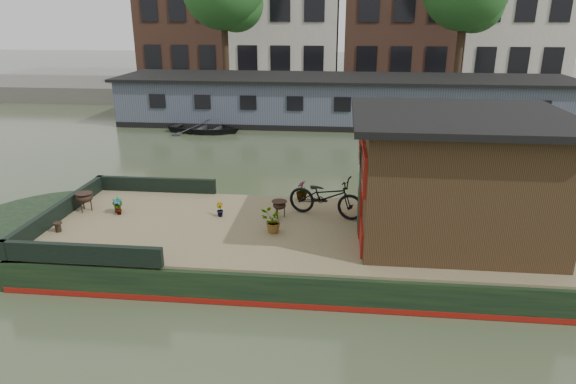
# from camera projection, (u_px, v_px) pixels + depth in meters

# --- Properties ---
(ground) EXTENTS (120.00, 120.00, 0.00)m
(ground) POSITION_uv_depth(u_px,v_px,m) (337.00, 259.00, 10.62)
(ground) COLOR #353E27
(ground) RESTS_ON ground
(houseboat_hull) EXTENTS (14.01, 4.02, 0.60)m
(houseboat_hull) POSITION_uv_depth(u_px,v_px,m) (273.00, 244.00, 10.66)
(houseboat_hull) COLOR black
(houseboat_hull) RESTS_ON ground
(houseboat_deck) EXTENTS (11.80, 3.80, 0.05)m
(houseboat_deck) POSITION_uv_depth(u_px,v_px,m) (338.00, 231.00, 10.41)
(houseboat_deck) COLOR olive
(houseboat_deck) RESTS_ON houseboat_hull
(bow_bulwark) EXTENTS (3.00, 4.00, 0.35)m
(bow_bulwark) POSITION_uv_depth(u_px,v_px,m) (98.00, 212.00, 10.85)
(bow_bulwark) COLOR black
(bow_bulwark) RESTS_ON houseboat_deck
(cabin) EXTENTS (4.00, 3.50, 2.42)m
(cabin) POSITION_uv_depth(u_px,v_px,m) (455.00, 176.00, 9.78)
(cabin) COLOR black
(cabin) RESTS_ON houseboat_deck
(bicycle) EXTENTS (1.78, 1.07, 0.88)m
(bicycle) POSITION_uv_depth(u_px,v_px,m) (326.00, 196.00, 10.99)
(bicycle) COLOR black
(bicycle) RESTS_ON houseboat_deck
(potted_plant_a) EXTENTS (0.25, 0.21, 0.41)m
(potted_plant_a) POSITION_uv_depth(u_px,v_px,m) (118.00, 206.00, 11.13)
(potted_plant_a) COLOR #A23D2E
(potted_plant_a) RESTS_ON houseboat_deck
(potted_plant_b) EXTENTS (0.22, 0.22, 0.31)m
(potted_plant_b) POSITION_uv_depth(u_px,v_px,m) (220.00, 209.00, 11.06)
(potted_plant_b) COLOR maroon
(potted_plant_b) RESTS_ON houseboat_deck
(potted_plant_c) EXTENTS (0.56, 0.55, 0.48)m
(potted_plant_c) POSITION_uv_depth(u_px,v_px,m) (273.00, 222.00, 10.20)
(potted_plant_c) COLOR #9D642D
(potted_plant_c) RESTS_ON houseboat_deck
(potted_plant_d) EXTENTS (0.31, 0.31, 0.47)m
(potted_plant_d) POSITION_uv_depth(u_px,v_px,m) (302.00, 190.00, 12.01)
(potted_plant_d) COLOR #995829
(potted_plant_d) RESTS_ON houseboat_deck
(brazier_front) EXTENTS (0.35, 0.35, 0.37)m
(brazier_front) POSITION_uv_depth(u_px,v_px,m) (279.00, 209.00, 11.00)
(brazier_front) COLOR black
(brazier_front) RESTS_ON houseboat_deck
(brazier_rear) EXTENTS (0.51, 0.51, 0.42)m
(brazier_rear) POSITION_uv_depth(u_px,v_px,m) (85.00, 202.00, 11.35)
(brazier_rear) COLOR black
(brazier_rear) RESTS_ON houseboat_deck
(bollard_port) EXTENTS (0.20, 0.20, 0.23)m
(bollard_port) POSITION_uv_depth(u_px,v_px,m) (118.00, 207.00, 11.31)
(bollard_port) COLOR black
(bollard_port) RESTS_ON houseboat_deck
(bollard_stbd) EXTENTS (0.17, 0.17, 0.20)m
(bollard_stbd) POSITION_uv_depth(u_px,v_px,m) (58.00, 227.00, 10.29)
(bollard_stbd) COLOR black
(bollard_stbd) RESTS_ON houseboat_deck
(dinghy) EXTENTS (3.38, 2.63, 0.64)m
(dinghy) POSITION_uv_depth(u_px,v_px,m) (205.00, 125.00, 21.81)
(dinghy) COLOR black
(dinghy) RESTS_ON ground
(far_houseboat) EXTENTS (20.40, 4.40, 2.11)m
(far_houseboat) POSITION_uv_depth(u_px,v_px,m) (343.00, 102.00, 23.44)
(far_houseboat) COLOR #474D5E
(far_houseboat) RESTS_ON ground
(quay) EXTENTS (60.00, 6.00, 0.90)m
(quay) POSITION_uv_depth(u_px,v_px,m) (343.00, 93.00, 29.71)
(quay) COLOR #47443F
(quay) RESTS_ON ground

